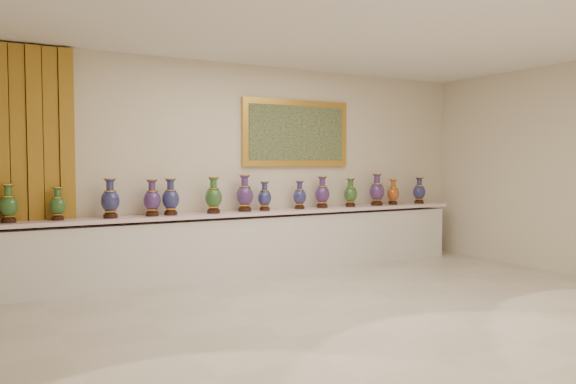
# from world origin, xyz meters

# --- Properties ---
(ground) EXTENTS (8.00, 8.00, 0.00)m
(ground) POSITION_xyz_m (0.00, 0.00, 0.00)
(ground) COLOR beige
(ground) RESTS_ON ground
(room) EXTENTS (8.00, 8.00, 8.00)m
(room) POSITION_xyz_m (-2.39, 2.44, 1.59)
(room) COLOR beige
(room) RESTS_ON ground
(counter) EXTENTS (7.28, 0.48, 0.90)m
(counter) POSITION_xyz_m (0.00, 2.27, 0.44)
(counter) COLOR white
(counter) RESTS_ON ground
(vase_1) EXTENTS (0.27, 0.27, 0.44)m
(vase_1) POSITION_xyz_m (-2.98, 2.24, 1.10)
(vase_1) COLOR black
(vase_1) RESTS_ON counter
(vase_2) EXTENTS (0.19, 0.19, 0.40)m
(vase_2) POSITION_xyz_m (-2.45, 2.27, 1.08)
(vase_2) COLOR black
(vase_2) RESTS_ON counter
(vase_3) EXTENTS (0.29, 0.29, 0.50)m
(vase_3) POSITION_xyz_m (-1.85, 2.23, 1.12)
(vase_3) COLOR black
(vase_3) RESTS_ON counter
(vase_4) EXTENTS (0.29, 0.29, 0.47)m
(vase_4) POSITION_xyz_m (-1.32, 2.23, 1.11)
(vase_4) COLOR black
(vase_4) RESTS_ON counter
(vase_5) EXTENTS (0.27, 0.27, 0.48)m
(vase_5) POSITION_xyz_m (-1.07, 2.24, 1.12)
(vase_5) COLOR black
(vase_5) RESTS_ON counter
(vase_6) EXTENTS (0.24, 0.24, 0.50)m
(vase_6) POSITION_xyz_m (-0.48, 2.21, 1.12)
(vase_6) COLOR black
(vase_6) RESTS_ON counter
(vase_7) EXTENTS (0.32, 0.32, 0.52)m
(vase_7) POSITION_xyz_m (0.01, 2.27, 1.13)
(vase_7) COLOR black
(vase_7) RESTS_ON counter
(vase_8) EXTENTS (0.21, 0.21, 0.42)m
(vase_8) POSITION_xyz_m (0.32, 2.25, 1.09)
(vase_8) COLOR black
(vase_8) RESTS_ON counter
(vase_9) EXTENTS (0.20, 0.20, 0.42)m
(vase_9) POSITION_xyz_m (0.91, 2.26, 1.09)
(vase_9) COLOR black
(vase_9) RESTS_ON counter
(vase_10) EXTENTS (0.29, 0.29, 0.48)m
(vase_10) POSITION_xyz_m (1.32, 2.27, 1.12)
(vase_10) COLOR black
(vase_10) RESTS_ON counter
(vase_11) EXTENTS (0.23, 0.23, 0.45)m
(vase_11) POSITION_xyz_m (1.83, 2.25, 1.10)
(vase_11) COLOR black
(vase_11) RESTS_ON counter
(vase_12) EXTENTS (0.31, 0.31, 0.52)m
(vase_12) POSITION_xyz_m (2.34, 2.24, 1.13)
(vase_12) COLOR black
(vase_12) RESTS_ON counter
(vase_13) EXTENTS (0.25, 0.25, 0.42)m
(vase_13) POSITION_xyz_m (2.69, 2.25, 1.09)
(vase_13) COLOR black
(vase_13) RESTS_ON counter
(vase_14) EXTENTS (0.26, 0.26, 0.45)m
(vase_14) POSITION_xyz_m (3.23, 2.23, 1.10)
(vase_14) COLOR black
(vase_14) RESTS_ON counter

